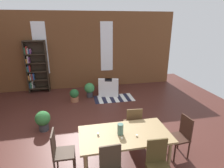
# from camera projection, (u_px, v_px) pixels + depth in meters

# --- Properties ---
(ground_plane) EXTENTS (11.27, 11.27, 0.00)m
(ground_plane) POSITION_uv_depth(u_px,v_px,m) (82.00, 146.00, 4.55)
(ground_plane) COLOR #4A241E
(back_wall_brick) EXTENTS (9.03, 0.12, 3.34)m
(back_wall_brick) POSITION_uv_depth(u_px,v_px,m) (75.00, 51.00, 8.09)
(back_wall_brick) COLOR brown
(back_wall_brick) RESTS_ON ground
(window_pane_0) EXTENTS (0.55, 0.02, 2.17)m
(window_pane_0) POSITION_uv_depth(u_px,v_px,m) (41.00, 49.00, 7.70)
(window_pane_0) COLOR white
(window_pane_1) EXTENTS (0.55, 0.02, 2.17)m
(window_pane_1) POSITION_uv_depth(u_px,v_px,m) (107.00, 47.00, 8.24)
(window_pane_1) COLOR white
(dining_table) EXTENTS (1.86, 0.97, 0.73)m
(dining_table) POSITION_uv_depth(u_px,v_px,m) (125.00, 137.00, 3.79)
(dining_table) COLOR #997C51
(dining_table) RESTS_ON ground
(vase_on_table) EXTENTS (0.12, 0.12, 0.23)m
(vase_on_table) POSITION_uv_depth(u_px,v_px,m) (120.00, 129.00, 3.71)
(vase_on_table) COLOR #4C7266
(vase_on_table) RESTS_ON dining_table
(tealight_candle_0) EXTENTS (0.04, 0.04, 0.05)m
(tealight_candle_0) POSITION_uv_depth(u_px,v_px,m) (98.00, 134.00, 3.70)
(tealight_candle_0) COLOR silver
(tealight_candle_0) RESTS_ON dining_table
(tealight_candle_1) EXTENTS (0.04, 0.04, 0.04)m
(tealight_candle_1) POSITION_uv_depth(u_px,v_px,m) (122.00, 139.00, 3.57)
(tealight_candle_1) COLOR silver
(tealight_candle_1) RESTS_ON dining_table
(tealight_candle_2) EXTENTS (0.04, 0.04, 0.04)m
(tealight_candle_2) POSITION_uv_depth(u_px,v_px,m) (137.00, 136.00, 3.67)
(tealight_candle_2) COLOR silver
(tealight_candle_2) RESTS_ON dining_table
(dining_chair_head_right) EXTENTS (0.44, 0.44, 0.95)m
(dining_chair_head_right) POSITION_uv_depth(u_px,v_px,m) (181.00, 135.00, 4.09)
(dining_chair_head_right) COLOR #3A2118
(dining_chair_head_right) RESTS_ON ground
(dining_chair_far_right) EXTENTS (0.43, 0.43, 0.95)m
(dining_chair_far_right) POSITION_uv_depth(u_px,v_px,m) (133.00, 123.00, 4.57)
(dining_chair_far_right) COLOR brown
(dining_chair_far_right) RESTS_ON ground
(dining_chair_near_right) EXTENTS (0.42, 0.42, 0.95)m
(dining_chair_near_right) POSITION_uv_depth(u_px,v_px,m) (158.00, 164.00, 3.26)
(dining_chair_near_right) COLOR #493A1C
(dining_chair_near_right) RESTS_ON ground
(dining_chair_head_left) EXTENTS (0.41, 0.41, 0.95)m
(dining_chair_head_left) POSITION_uv_depth(u_px,v_px,m) (60.00, 151.00, 3.59)
(dining_chair_head_left) COLOR #403025
(dining_chair_head_left) RESTS_ON ground
(bookshelf_tall) EXTENTS (0.86, 0.31, 2.20)m
(bookshelf_tall) POSITION_uv_depth(u_px,v_px,m) (36.00, 67.00, 7.72)
(bookshelf_tall) COLOR #2D2319
(bookshelf_tall) RESTS_ON ground
(armchair_white) EXTENTS (0.96, 0.96, 0.75)m
(armchair_white) POSITION_uv_depth(u_px,v_px,m) (109.00, 88.00, 7.71)
(armchair_white) COLOR white
(armchair_white) RESTS_ON ground
(potted_plant_by_shelf) EXTENTS (0.41, 0.41, 0.59)m
(potted_plant_by_shelf) POSITION_uv_depth(u_px,v_px,m) (90.00, 89.00, 7.41)
(potted_plant_by_shelf) COLOR #333338
(potted_plant_by_shelf) RESTS_ON ground
(potted_plant_corner) EXTENTS (0.34, 0.34, 0.49)m
(potted_plant_corner) POSITION_uv_depth(u_px,v_px,m) (74.00, 95.00, 7.00)
(potted_plant_corner) COLOR #9E6042
(potted_plant_corner) RESTS_ON ground
(potted_plant_window) EXTENTS (0.41, 0.41, 0.58)m
(potted_plant_window) POSITION_uv_depth(u_px,v_px,m) (43.00, 120.00, 5.10)
(potted_plant_window) COLOR #333338
(potted_plant_window) RESTS_ON ground
(striped_rug) EXTENTS (1.56, 0.82, 0.01)m
(striped_rug) POSITION_uv_depth(u_px,v_px,m) (114.00, 98.00, 7.35)
(striped_rug) COLOR #1E1E33
(striped_rug) RESTS_ON ground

